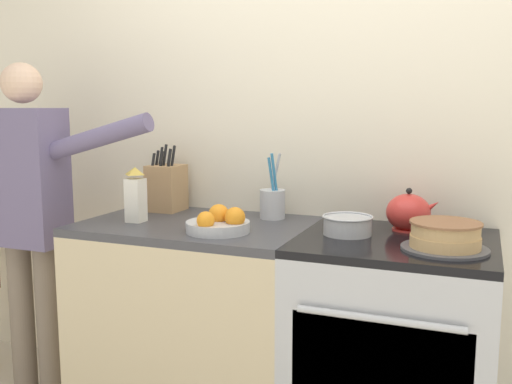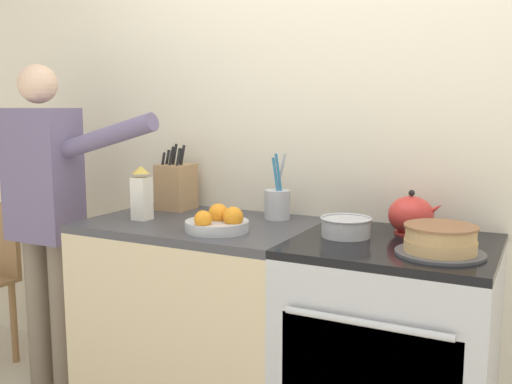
% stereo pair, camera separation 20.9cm
% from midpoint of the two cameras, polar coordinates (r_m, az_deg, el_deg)
% --- Properties ---
extents(wall_back, '(8.00, 0.04, 2.60)m').
position_cam_midpoint_polar(wall_back, '(2.49, 12.92, 6.54)').
color(wall_back, silver).
rests_on(wall_back, ground_plane).
extents(counter_cabinet, '(0.95, 0.66, 0.89)m').
position_cam_midpoint_polar(counter_cabinet, '(2.57, -3.12, -12.77)').
color(counter_cabinet, beige).
rests_on(counter_cabinet, ground_plane).
extents(stove_range, '(0.72, 0.69, 0.89)m').
position_cam_midpoint_polar(stove_range, '(2.29, 15.91, -15.77)').
color(stove_range, '#B7BABF').
rests_on(stove_range, ground_plane).
extents(layer_cake, '(0.29, 0.29, 0.10)m').
position_cam_midpoint_polar(layer_cake, '(2.01, 20.85, -4.61)').
color(layer_cake, '#4C4C51').
rests_on(layer_cake, stove_range).
extents(tea_kettle, '(0.21, 0.17, 0.17)m').
position_cam_midpoint_polar(tea_kettle, '(2.29, 17.81, -2.24)').
color(tea_kettle, red).
rests_on(tea_kettle, stove_range).
extents(mixing_bowl, '(0.19, 0.19, 0.07)m').
position_cam_midpoint_polar(mixing_bowl, '(2.19, 11.71, -3.44)').
color(mixing_bowl, '#B7BABF').
rests_on(mixing_bowl, stove_range).
extents(knife_block, '(0.15, 0.16, 0.31)m').
position_cam_midpoint_polar(knife_block, '(2.72, -5.82, 0.57)').
color(knife_block, tan).
rests_on(knife_block, counter_cabinet).
extents(utensil_crock, '(0.11, 0.11, 0.29)m').
position_cam_midpoint_polar(utensil_crock, '(2.48, 4.55, -1.13)').
color(utensil_crock, '#B7BABF').
rests_on(utensil_crock, counter_cabinet).
extents(fruit_bowl, '(0.25, 0.25, 0.11)m').
position_cam_midpoint_polar(fruit_bowl, '(2.23, -1.14, -3.11)').
color(fruit_bowl, '#B7BABF').
rests_on(fruit_bowl, counter_cabinet).
extents(milk_carton, '(0.07, 0.07, 0.23)m').
position_cam_midpoint_polar(milk_carton, '(2.48, -9.03, -0.24)').
color(milk_carton, white).
rests_on(milk_carton, counter_cabinet).
extents(person_baker, '(0.91, 0.20, 1.57)m').
position_cam_midpoint_polar(person_baker, '(2.83, -18.37, -0.93)').
color(person_baker, '#7A6B5B').
rests_on(person_baker, ground_plane).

